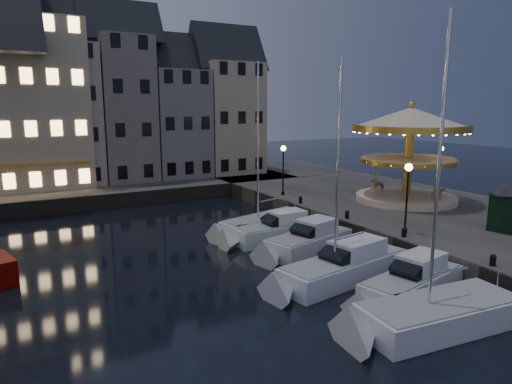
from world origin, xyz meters
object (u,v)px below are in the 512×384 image
carousel (410,136)px  ticket_kiosk (512,197)px  bollard_d (301,199)px  bollard_a (493,259)px  streetlamp_b (407,188)px  motorboat_f (259,226)px  bollard_c (347,214)px  motorboat_b (407,287)px  streetlamp_d (440,163)px  motorboat_a (430,317)px  bollard_b (404,232)px  motorboat_c (339,268)px  motorboat_e (273,232)px  streetlamp_c (283,163)px  motorboat_d (304,243)px

carousel → ticket_kiosk: carousel is taller
bollard_d → bollard_a: bearing=-90.0°
streetlamp_b → motorboat_f: size_ratio=0.39×
bollard_d → bollard_c: bearing=-90.0°
bollard_a → motorboat_b: bearing=163.4°
motorboat_f → streetlamp_d: bearing=-4.1°
bollard_a → motorboat_a: 5.89m
motorboat_f → carousel: (12.48, -1.53, 5.88)m
bollard_b → motorboat_f: 9.94m
carousel → motorboat_c: bearing=-148.4°
carousel → motorboat_e: bearing=-176.9°
bollard_c → motorboat_f: motorboat_f is taller
ticket_kiosk → bollard_c: bearing=132.5°
motorboat_c → ticket_kiosk: 12.37m
motorboat_a → motorboat_f: (0.98, 15.44, -0.01)m
carousel → motorboat_b: bearing=-136.5°
motorboat_a → motorboat_e: 13.24m
carousel → streetlamp_d: bearing=4.5°
streetlamp_b → motorboat_e: size_ratio=0.59×
bollard_b → carousel: 11.63m
streetlamp_c → motorboat_c: motorboat_c is taller
bollard_d → motorboat_d: size_ratio=0.08×
streetlamp_c → motorboat_e: size_ratio=0.59×
motorboat_c → carousel: bearing=31.6°
motorboat_e → ticket_kiosk: ticket_kiosk is taller
streetlamp_c → bollard_b: 14.22m
motorboat_b → carousel: carousel is taller
bollard_d → motorboat_c: (-5.50, -11.49, -0.92)m
bollard_b → bollard_c: bearing=90.0°
motorboat_d → motorboat_f: size_ratio=0.65×
motorboat_c → motorboat_f: (0.81, 9.69, -0.15)m
streetlamp_c → bollard_c: 9.34m
streetlamp_b → streetlamp_d: 13.29m
bollard_b → ticket_kiosk: size_ratio=0.16×
bollard_a → bollard_c: (0.00, 10.50, 0.00)m
bollard_b → carousel: carousel is taller
motorboat_b → motorboat_c: 3.49m
streetlamp_d → streetlamp_c: bearing=150.1°
bollard_d → ticket_kiosk: ticket_kiosk is taller
motorboat_a → ticket_kiosk: bearing=20.8°
streetlamp_b → motorboat_a: 10.18m
bollard_c → motorboat_f: size_ratio=0.05×
streetlamp_c → motorboat_e: streetlamp_c is taller
motorboat_a → motorboat_d: 10.29m
streetlamp_d → motorboat_f: size_ratio=0.39×
bollard_c → bollard_d: (0.00, 5.50, 0.00)m
carousel → motorboat_a: bearing=-134.0°
motorboat_a → streetlamp_c: bearing=73.2°
bollard_d → motorboat_d: (-4.51, -7.02, -0.96)m
bollard_d → streetlamp_d: bearing=-14.1°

